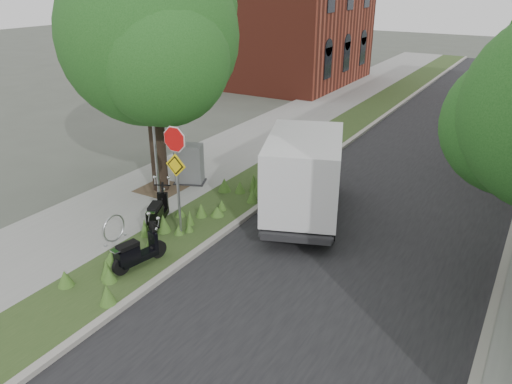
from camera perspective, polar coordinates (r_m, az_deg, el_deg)
ground at (r=12.91m, az=-5.28°, el=-7.88°), size 120.00×120.00×0.00m
sidewalk_near at (r=22.74m, az=0.68°, el=6.48°), size 3.50×60.00×0.12m
verge at (r=21.56m, az=7.04°, el=5.34°), size 2.00×60.00×0.12m
kerb_near at (r=21.21m, az=9.52°, el=4.90°), size 0.20×60.00×0.13m
road at (r=20.32m, az=18.69°, el=2.95°), size 7.00×60.00×0.01m
street_tree_main at (r=15.97m, az=-12.14°, el=16.15°), size 6.21×5.54×7.66m
bare_post at (r=15.18m, az=-11.49°, el=5.44°), size 0.08×0.08×4.00m
bike_hoop at (r=13.90m, az=-15.93°, el=-4.01°), size 0.06×0.78×0.77m
sign_assembly at (r=13.12m, az=-9.16°, el=3.70°), size 0.94×0.08×3.22m
brick_building at (r=34.89m, az=3.26°, el=19.32°), size 9.40×10.40×8.30m
scooter_near at (r=14.34m, az=-11.22°, el=-2.62°), size 0.84×1.54×0.79m
scooter_far at (r=12.53m, az=-13.79°, el=-7.05°), size 0.53×1.53×0.74m
box_truck at (r=14.64m, az=5.59°, el=2.40°), size 3.52×5.30×2.24m
utility_cabinet at (r=17.22m, az=-7.64°, el=3.13°), size 1.21×1.03×1.37m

